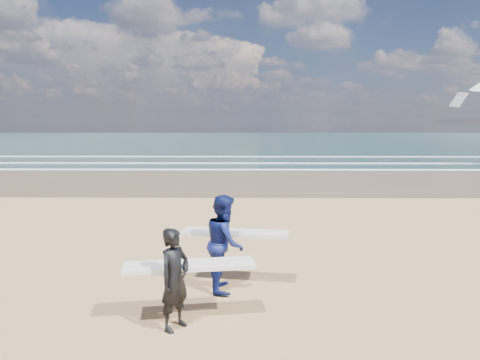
{
  "coord_description": "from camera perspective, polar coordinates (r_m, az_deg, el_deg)",
  "views": [
    {
      "loc": [
        1.79,
        -6.64,
        3.36
      ],
      "look_at": [
        1.65,
        6.0,
        1.62
      ],
      "focal_mm": 32.0,
      "sensor_mm": 36.0,
      "label": 1
    }
  ],
  "objects": [
    {
      "name": "ocean",
      "position": [
        80.8,
        13.72,
        5.21
      ],
      "size": [
        220.0,
        100.0,
        0.02
      ],
      "primitive_type": "cube",
      "color": "#193739",
      "rests_on": "ground"
    },
    {
      "name": "foam_breakers",
      "position": [
        39.37,
        28.21,
        2.06
      ],
      "size": [
        220.0,
        11.7,
        0.05
      ],
      "color": "white",
      "rests_on": "ground"
    },
    {
      "name": "surfer_near",
      "position": [
        7.2,
        -8.36,
        -12.64
      ],
      "size": [
        2.25,
        1.14,
        1.67
      ],
      "color": "black",
      "rests_on": "ground"
    },
    {
      "name": "surfer_far",
      "position": [
        8.63,
        -1.96,
        -8.26
      ],
      "size": [
        2.25,
        1.25,
        1.93
      ],
      "color": "#0E1750",
      "rests_on": "ground"
    }
  ]
}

